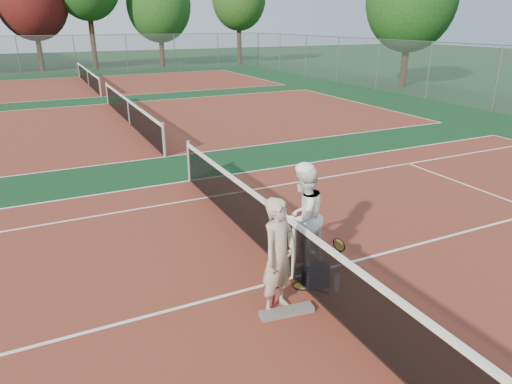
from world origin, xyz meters
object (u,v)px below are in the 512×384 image
racket_spare (301,286)px  water_bottle (337,283)px  net_main (294,251)px  sports_bag_navy (315,277)px  sports_bag_purple (320,272)px  player_b (303,217)px  racket_black_held (338,253)px  racket_red (276,289)px  player_a (279,256)px

racket_spare → water_bottle: 0.58m
net_main → sports_bag_navy: bearing=-60.5°
sports_bag_purple → net_main: bearing=151.5°
net_main → player_b: size_ratio=6.09×
racket_black_held → sports_bag_purple: bearing=-6.1°
racket_red → racket_black_held: size_ratio=1.00×
sports_bag_navy → racket_black_held: bearing=24.3°
racket_black_held → water_bottle: racket_black_held is taller
net_main → racket_spare: (-0.03, -0.30, -0.49)m
player_a → racket_spare: (0.62, 0.35, -0.87)m
player_a → racket_spare: player_a is taller
racket_spare → sports_bag_navy: 0.27m
racket_red → racket_spare: racket_red is taller
sports_bag_purple → sports_bag_navy: bearing=-141.9°
racket_black_held → sports_bag_purple: size_ratio=1.81×
player_a → net_main: bearing=18.3°
net_main → sports_bag_navy: 0.55m
player_b → sports_bag_navy: size_ratio=4.90×
racket_red → sports_bag_navy: bearing=-27.3°
racket_spare → net_main: bearing=-42.3°
net_main → water_bottle: net_main is taller
sports_bag_purple → water_bottle: water_bottle is taller
player_b → racket_spare: bearing=38.4°
racket_black_held → water_bottle: 0.75m
player_b → sports_bag_purple: player_b is taller
player_b → racket_red: player_b is taller
racket_black_held → player_b: bearing=-64.9°
sports_bag_navy → racket_spare: bearing=167.1°
racket_red → racket_black_held: bearing=-22.6°
sports_bag_navy → sports_bag_purple: size_ratio=1.14×
player_b → racket_red: 1.50m
net_main → racket_spare: size_ratio=18.30×
racket_black_held → racket_spare: racket_black_held is taller
sports_bag_navy → sports_bag_purple: sports_bag_navy is taller
player_a → sports_bag_purple: 1.36m
racket_red → racket_spare: size_ratio=0.97×
racket_black_held → sports_bag_purple: racket_black_held is taller
racket_black_held → sports_bag_navy: (-0.65, -0.29, -0.15)m
water_bottle → racket_red: bearing=175.4°
racket_red → racket_spare: 0.72m
racket_spare → sports_bag_navy: bearing=-139.5°
sports_bag_navy → racket_red: bearing=-166.1°
player_a → player_b: bearing=17.8°
net_main → sports_bag_navy: (0.20, -0.36, -0.37)m
sports_bag_purple → water_bottle: bearing=-86.8°
net_main → racket_red: bearing=-138.5°
racket_spare → racket_red: bearing=76.8°
sports_bag_navy → net_main: bearing=119.5°
sports_bag_purple → water_bottle: (0.02, -0.44, 0.02)m
player_a → sports_bag_purple: size_ratio=5.51×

